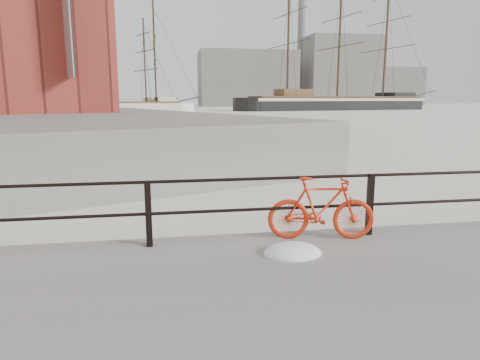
{
  "coord_description": "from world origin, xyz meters",
  "views": [
    {
      "loc": [
        -6.67,
        -6.41,
        2.53
      ],
      "look_at": [
        -5.35,
        1.5,
        1.0
      ],
      "focal_mm": 32.0,
      "sensor_mm": 36.0,
      "label": 1
    }
  ],
  "objects_px": {
    "barque_black": "(337,110)",
    "bicycle": "(321,208)",
    "schooner_left": "(120,112)",
    "schooner_mid": "(120,112)"
  },
  "relations": [
    {
      "from": "barque_black",
      "to": "bicycle",
      "type": "bearing_deg",
      "value": -124.24
    },
    {
      "from": "bicycle",
      "to": "schooner_left",
      "type": "relative_size",
      "value": 0.07
    },
    {
      "from": "barque_black",
      "to": "schooner_mid",
      "type": "height_order",
      "value": "barque_black"
    },
    {
      "from": "schooner_mid",
      "to": "schooner_left",
      "type": "xyz_separation_m",
      "value": [
        0.0,
        -0.27,
        0.0
      ]
    },
    {
      "from": "bicycle",
      "to": "schooner_mid",
      "type": "distance_m",
      "value": 78.85
    },
    {
      "from": "bicycle",
      "to": "schooner_left",
      "type": "xyz_separation_m",
      "value": [
        -11.29,
        77.76,
        -0.85
      ]
    },
    {
      "from": "schooner_left",
      "to": "barque_black",
      "type": "bearing_deg",
      "value": -16.27
    },
    {
      "from": "barque_black",
      "to": "schooner_mid",
      "type": "distance_m",
      "value": 47.34
    },
    {
      "from": "bicycle",
      "to": "barque_black",
      "type": "xyz_separation_m",
      "value": [
        35.27,
        86.57,
        -0.85
      ]
    },
    {
      "from": "bicycle",
      "to": "barque_black",
      "type": "bearing_deg",
      "value": 77.86
    }
  ]
}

